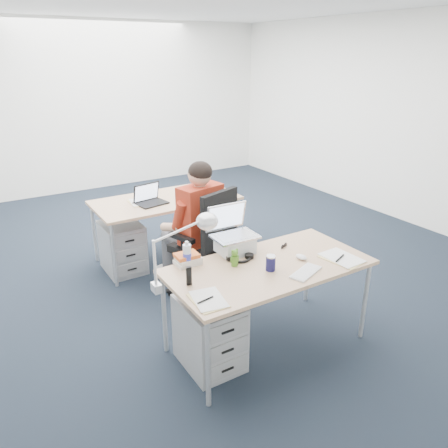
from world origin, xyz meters
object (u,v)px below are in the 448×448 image
Objects in this scene: computer_mouse at (301,257)px; dark_laptop at (152,194)px; headphones at (240,257)px; bear_figurine at (235,257)px; drawer_pedestal_near at (209,333)px; office_chair at (204,265)px; seated_person at (191,226)px; desk_far at (166,203)px; wireless_keyboard at (306,272)px; drawer_pedestal_far at (122,247)px; can_koozie at (271,263)px; water_bottle at (187,254)px; cordless_phone at (189,276)px; sunglasses at (284,246)px; book_stack at (188,259)px; desk_lamp at (176,252)px; desk_near at (269,270)px; silver_laptop at (235,231)px; far_cup at (191,189)px.

dark_laptop reaches higher than computer_mouse.
bear_figurine reaches higher than headphones.
drawer_pedestal_near is 2.41× the size of headphones.
seated_person is at bearing 83.30° from office_chair.
desk_far is 2.19m from wireless_keyboard.
computer_mouse is (0.84, -1.95, 0.47)m from drawer_pedestal_far.
water_bottle is at bearing 142.74° from can_koozie.
drawer_pedestal_near is 0.55m from cordless_phone.
office_chair is 1.17m from computer_mouse.
book_stack is at bearing 148.08° from sunglasses.
office_chair reaches higher than water_bottle.
water_bottle reaches higher than cordless_phone.
office_chair is 1.34m from desk_lamp.
desk_near is 5.11× the size of dark_laptop.
office_chair is 1.05m from drawer_pedestal_far.
drawer_pedestal_far is at bearing 90.16° from water_bottle.
sunglasses is at bearing 32.83° from desk_near.
desk_near is 1.94m from desk_far.
can_koozie is 0.23× the size of desk_lamp.
silver_laptop is 2.68× the size of cordless_phone.
wireless_keyboard is at bearing -128.61° from computer_mouse.
cordless_phone is at bearing 171.97° from drawer_pedestal_near.
water_bottle is 1.98× the size of far_cup.
book_stack reaches higher than drawer_pedestal_far.
seated_person is 4.51× the size of wireless_keyboard.
office_chair is 0.93m from book_stack.
desk_near is 0.42m from silver_laptop.
book_stack is 0.37× the size of desk_lamp.
office_chair is 2.90× the size of silver_laptop.
drawer_pedestal_near is at bearing -105.44° from desk_far.
wireless_keyboard is 2.44× the size of can_koozie.
far_cup is (0.87, 1.61, 0.01)m from book_stack.
dark_laptop is at bearing -9.67° from drawer_pedestal_far.
water_bottle is at bearing 174.17° from bear_figurine.
drawer_pedestal_near is 4.53× the size of can_koozie.
drawer_pedestal_near is at bearing -123.65° from seated_person.
water_bottle is at bearing -174.81° from silver_laptop.
bear_figurine is at bearing 26.87° from cordless_phone.
dark_laptop reaches higher than desk_far.
water_bottle is at bearing -175.56° from headphones.
seated_person is 0.97m from headphones.
wireless_keyboard is 0.27m from can_koozie.
desk_far is 2.01m from cordless_phone.
desk_far is 7.64× the size of water_bottle.
dark_laptop is (0.36, -0.06, 0.57)m from drawer_pedestal_far.
desk_near is 16.85× the size of sunglasses.
far_cup is at bearing 96.68° from bear_figurine.
desk_lamp reaches higher than can_koozie.
far_cup is (0.89, 0.05, 0.51)m from drawer_pedestal_far.
desk_far is 4.18× the size of silver_laptop.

